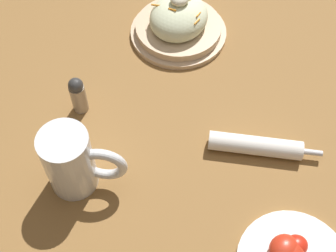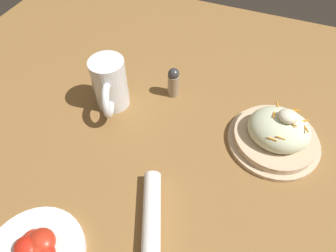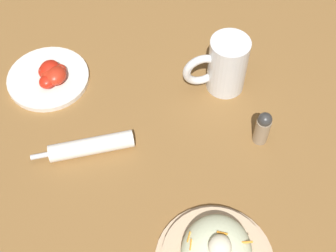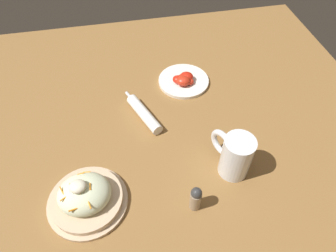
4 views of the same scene
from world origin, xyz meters
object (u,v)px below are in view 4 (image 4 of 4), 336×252
at_px(beer_mug, 235,157).
at_px(salad_plate, 86,197).
at_px(napkin_roll, 144,114).
at_px(salt_shaker, 196,198).
at_px(tomato_plate, 184,80).

bearing_deg(beer_mug, salad_plate, 3.53).
height_order(salad_plate, beer_mug, beer_mug).
xyz_separation_m(beer_mug, napkin_roll, (0.22, -0.25, -0.04)).
bearing_deg(beer_mug, salt_shaker, 33.98).
bearing_deg(salad_plate, salt_shaker, 166.78).
xyz_separation_m(salad_plate, salt_shaker, (-0.27, 0.06, 0.01)).
xyz_separation_m(tomato_plate, salt_shaker, (0.08, 0.47, 0.03)).
height_order(tomato_plate, salt_shaker, salt_shaker).
distance_m(napkin_roll, tomato_plate, 0.21).
relative_size(salad_plate, salt_shaker, 2.46).
bearing_deg(napkin_roll, salt_shaker, 103.96).
bearing_deg(salt_shaker, salad_plate, -13.22).
height_order(beer_mug, napkin_roll, beer_mug).
distance_m(beer_mug, salt_shaker, 0.16).
height_order(napkin_roll, salt_shaker, salt_shaker).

